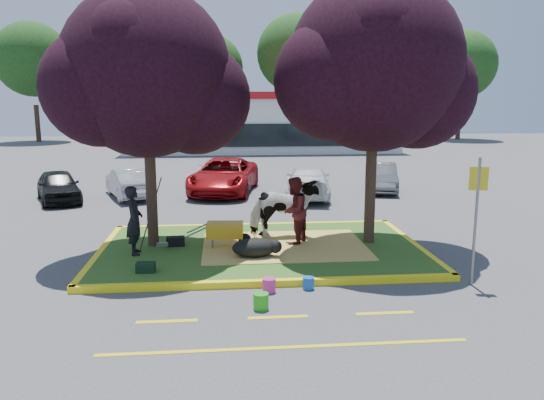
{
  "coord_description": "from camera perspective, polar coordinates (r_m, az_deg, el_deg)",
  "views": [
    {
      "loc": [
        -0.95,
        -13.23,
        3.92
      ],
      "look_at": [
        0.33,
        0.5,
        1.28
      ],
      "focal_mm": 35.0,
      "sensor_mm": 36.0,
      "label": 1
    }
  ],
  "objects": [
    {
      "name": "car_black",
      "position": [
        22.07,
        -22.0,
        1.41
      ],
      "size": [
        2.65,
        3.83,
        1.21
      ],
      "primitive_type": "imported",
      "rotation": [
        0.0,
        0.0,
        0.38
      ],
      "color": "black",
      "rests_on": "ground"
    },
    {
      "name": "ground",
      "position": [
        13.84,
        -1.16,
        -5.62
      ],
      "size": [
        90.0,
        90.0,
        0.0
      ],
      "primitive_type": "plane",
      "color": "#424244",
      "rests_on": "ground"
    },
    {
      "name": "bucket_blue",
      "position": [
        11.24,
        3.94,
        -8.91
      ],
      "size": [
        0.31,
        0.31,
        0.26
      ],
      "primitive_type": "cylinder",
      "rotation": [
        0.0,
        0.0,
        0.39
      ],
      "color": "blue",
      "rests_on": "ground"
    },
    {
      "name": "handler",
      "position": [
        13.38,
        -14.59,
        -2.13
      ],
      "size": [
        0.48,
        0.66,
        1.7
      ],
      "primitive_type": "imported",
      "rotation": [
        0.0,
        0.0,
        1.69
      ],
      "color": "black",
      "rests_on": "median_island"
    },
    {
      "name": "car_red",
      "position": [
        22.46,
        -5.19,
        2.62
      ],
      "size": [
        3.32,
        5.55,
        1.45
      ],
      "primitive_type": "imported",
      "rotation": [
        0.0,
        0.0,
        -0.19
      ],
      "color": "maroon",
      "rests_on": "ground"
    },
    {
      "name": "wheelbarrow",
      "position": [
        13.73,
        -5.04,
        -3.26
      ],
      "size": [
        1.68,
        0.63,
        0.63
      ],
      "rotation": [
        0.0,
        0.0,
        -0.08
      ],
      "color": "black",
      "rests_on": "median_island"
    },
    {
      "name": "calf",
      "position": [
        12.84,
        -1.95,
        -5.17
      ],
      "size": [
        1.17,
        0.81,
        0.46
      ],
      "primitive_type": "ellipsoid",
      "rotation": [
        0.0,
        0.0,
        -0.21
      ],
      "color": "black",
      "rests_on": "median_island"
    },
    {
      "name": "curb_near",
      "position": [
        11.37,
        -0.21,
        -8.93
      ],
      "size": [
        8.3,
        0.16,
        0.15
      ],
      "primitive_type": "cube",
      "color": "yellow",
      "rests_on": "ground"
    },
    {
      "name": "curb_right",
      "position": [
        14.67,
        15.0,
        -4.73
      ],
      "size": [
        0.16,
        5.3,
        0.15
      ],
      "primitive_type": "cube",
      "color": "yellow",
      "rests_on": "ground"
    },
    {
      "name": "visitor_a",
      "position": [
        13.87,
        2.39,
        -1.15
      ],
      "size": [
        1.03,
        1.09,
        1.78
      ],
      "primitive_type": "imported",
      "rotation": [
        0.0,
        0.0,
        -2.12
      ],
      "color": "#4D1616",
      "rests_on": "median_island"
    },
    {
      "name": "sign_post",
      "position": [
        11.83,
        21.16,
        -0.67
      ],
      "size": [
        0.38,
        0.1,
        2.74
      ],
      "rotation": [
        0.0,
        0.0,
        -0.18
      ],
      "color": "slate",
      "rests_on": "ground"
    },
    {
      "name": "bucket_green",
      "position": [
        10.19,
        -1.2,
        -10.84
      ],
      "size": [
        0.36,
        0.36,
        0.31
      ],
      "primitive_type": "cylinder",
      "rotation": [
        0.0,
        0.0,
        0.26
      ],
      "color": "green",
      "rests_on": "ground"
    },
    {
      "name": "curb_far",
      "position": [
        16.3,
        -1.82,
        -2.81
      ],
      "size": [
        8.3,
        0.16,
        0.15
      ],
      "primitive_type": "cube",
      "color": "yellow",
      "rests_on": "ground"
    },
    {
      "name": "treeline",
      "position": [
        51.03,
        -2.94,
        15.12
      ],
      "size": [
        46.58,
        7.8,
        14.63
      ],
      "color": "black",
      "rests_on": "ground"
    },
    {
      "name": "retail_building",
      "position": [
        41.36,
        -1.22,
        8.53
      ],
      "size": [
        20.4,
        8.4,
        4.4
      ],
      "color": "silver",
      "rests_on": "ground"
    },
    {
      "name": "fire_lane_stripe_b",
      "position": [
        9.89,
        0.65,
        -12.49
      ],
      "size": [
        1.1,
        0.12,
        0.01
      ],
      "primitive_type": "cube",
      "color": "yellow",
      "rests_on": "ground"
    },
    {
      "name": "median_island",
      "position": [
        13.81,
        -1.16,
        -5.32
      ],
      "size": [
        8.0,
        5.0,
        0.15
      ],
      "primitive_type": "cube",
      "color": "#2D561A",
      "rests_on": "ground"
    },
    {
      "name": "gear_bag_green",
      "position": [
        12.12,
        -13.43,
        -7.05
      ],
      "size": [
        0.42,
        0.27,
        0.22
      ],
      "primitive_type": "cube",
      "rotation": [
        0.0,
        0.0,
        -0.04
      ],
      "color": "black",
      "rests_on": "median_island"
    },
    {
      "name": "fire_lane_long",
      "position": [
        8.81,
        1.49,
        -15.56
      ],
      "size": [
        6.0,
        0.1,
        0.01
      ],
      "primitive_type": "cube",
      "color": "yellow",
      "rests_on": "ground"
    },
    {
      "name": "cow",
      "position": [
        14.44,
        1.5,
        -0.97
      ],
      "size": [
        2.05,
        1.18,
        1.63
      ],
      "primitive_type": "imported",
      "rotation": [
        0.0,
        0.0,
        1.73
      ],
      "color": "white",
      "rests_on": "median_island"
    },
    {
      "name": "car_silver",
      "position": [
        22.07,
        -15.18,
        1.8
      ],
      "size": [
        2.5,
        3.83,
        1.19
      ],
      "primitive_type": "imported",
      "rotation": [
        0.0,
        0.0,
        3.52
      ],
      "color": "#999CA1",
      "rests_on": "ground"
    },
    {
      "name": "gear_bag_dark",
      "position": [
        14.06,
        -10.33,
        -4.39
      ],
      "size": [
        0.48,
        0.28,
        0.24
      ],
      "primitive_type": "cube",
      "rotation": [
        0.0,
        0.0,
        0.06
      ],
      "color": "black",
      "rests_on": "median_island"
    },
    {
      "name": "visitor_b",
      "position": [
        14.81,
        -0.83,
        -1.46
      ],
      "size": [
        0.53,
        0.78,
        1.23
      ],
      "primitive_type": "imported",
      "rotation": [
        0.0,
        0.0,
        -1.92
      ],
      "color": "black",
      "rests_on": "median_island"
    },
    {
      "name": "straw_bedding",
      "position": [
        13.85,
        1.32,
        -4.94
      ],
      "size": [
        4.2,
        3.0,
        0.01
      ],
      "primitive_type": "cube",
      "color": "#E5C95E",
      "rests_on": "median_island"
    },
    {
      "name": "bucket_pink",
      "position": [
        11.04,
        -0.33,
        -9.16
      ],
      "size": [
        0.3,
        0.3,
        0.29
      ],
      "primitive_type": "cylinder",
      "rotation": [
        0.0,
        0.0,
        -0.1
      ],
      "color": "#CC2D83",
      "rests_on": "ground"
    },
    {
      "name": "curb_left",
      "position": [
        14.13,
        -17.97,
        -5.49
      ],
      "size": [
        0.16,
        5.3,
        0.15
      ],
      "primitive_type": "cube",
      "color": "yellow",
      "rests_on": "ground"
    },
    {
      "name": "tree_purple_left",
      "position": [
        13.74,
        -13.27,
        12.39
      ],
      "size": [
        5.06,
        4.2,
        6.51
      ],
      "color": "black",
      "rests_on": "median_island"
    },
    {
      "name": "fire_lane_stripe_a",
      "position": [
        9.9,
        -11.23,
        -12.68
      ],
      "size": [
        1.1,
        0.12,
        0.01
      ],
      "primitive_type": "cube",
      "color": "yellow",
      "rests_on": "ground"
    },
    {
      "name": "fire_lane_stripe_c",
      "position": [
        10.28,
        12.05,
        -11.81
      ],
      "size": [
        1.1,
        0.12,
        0.01
      ],
      "primitive_type": "cube",
      "color": "yellow",
      "rests_on": "ground"
    },
    {
      "name": "car_grey",
      "position": [
        23.3,
        11.63,
        2.41
      ],
      "size": [
        2.05,
        3.8,
        1.19
      ],
      "primitive_type": "imported",
      "rotation": [
        0.0,
        0.0,
        -0.23
      ],
      "color": "#515458",
      "rests_on": "ground"
    },
    {
      "name": "tree_purple_right",
      "position": [
        13.98,
        11.07,
        13.27
      ],
      "size": [
        5.3,
        4.4,
        6.82
      ],
      "color": "black",
      "rests_on": "median_island"
    },
    {
      "name": "car_white",
      "position": [
        21.34,
        3.89,
        1.94
      ],
      "size": [
        2.4,
        4.53,
        1.25
      ],
      "primitive_type": "imported",
      "rotation": [
        0.0,
        0.0,
        2.99
      ],
      "color": "white",
      "rests_on": "ground"
    }
  ]
}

